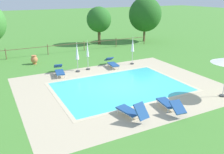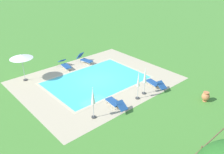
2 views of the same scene
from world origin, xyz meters
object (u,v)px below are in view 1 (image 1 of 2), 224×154
patio_umbrella_closed_row_west (133,46)px  tree_centre (145,14)px  sun_lounger_north_near_steps (59,70)px  patio_umbrella_closed_row_centre (88,52)px  sun_lounger_north_far (170,104)px  terracotta_urn_near_fence (34,60)px  patio_umbrella_closed_row_mid_west (77,53)px  tree_west_mid (99,20)px  sun_lounger_north_mid (112,63)px  sun_lounger_north_end (132,111)px

patio_umbrella_closed_row_west → tree_centre: (6.96, 8.21, 1.76)m
sun_lounger_north_near_steps → patio_umbrella_closed_row_west: size_ratio=0.90×
patio_umbrella_closed_row_centre → tree_centre: tree_centre is taller
sun_lounger_north_far → terracotta_urn_near_fence: terracotta_urn_near_fence is taller
patio_umbrella_closed_row_west → terracotta_urn_near_fence: 8.60m
patio_umbrella_closed_row_mid_west → patio_umbrella_closed_row_west: bearing=-1.7°
patio_umbrella_closed_row_west → tree_west_mid: size_ratio=0.54×
terracotta_urn_near_fence → tree_west_mid: bearing=31.5°
terracotta_urn_near_fence → patio_umbrella_closed_row_west: bearing=-27.6°
sun_lounger_north_far → patio_umbrella_closed_row_centre: patio_umbrella_closed_row_centre is taller
tree_west_mid → patio_umbrella_closed_row_mid_west: bearing=-123.7°
patio_umbrella_closed_row_mid_west → sun_lounger_north_mid: bearing=-1.7°
sun_lounger_north_far → sun_lounger_north_mid: bearing=83.4°
sun_lounger_north_near_steps → terracotta_urn_near_fence: size_ratio=2.74×
terracotta_urn_near_fence → sun_lounger_north_near_steps: bearing=-74.3°
patio_umbrella_closed_row_mid_west → patio_umbrella_closed_row_centre: size_ratio=0.97×
sun_lounger_north_end → patio_umbrella_closed_row_centre: 8.60m
sun_lounger_north_end → tree_west_mid: 18.69m
patio_umbrella_closed_row_mid_west → patio_umbrella_closed_row_centre: (0.93, 0.16, -0.02)m
sun_lounger_north_near_steps → tree_west_mid: bearing=50.5°
sun_lounger_north_near_steps → patio_umbrella_closed_row_west: 6.57m
sun_lounger_north_near_steps → patio_umbrella_closed_row_mid_west: 1.90m
sun_lounger_north_mid → tree_centre: (8.92, 8.15, 2.98)m
sun_lounger_north_mid → tree_centre: bearing=42.4°
sun_lounger_north_end → tree_west_mid: size_ratio=0.44×
sun_lounger_north_mid → sun_lounger_north_end: sun_lounger_north_end is taller
sun_lounger_north_end → tree_centre: 20.57m
sun_lounger_north_mid → sun_lounger_north_far: 8.48m
sun_lounger_north_near_steps → tree_west_mid: tree_west_mid is taller
sun_lounger_north_end → tree_centre: (12.12, 16.36, 2.94)m
patio_umbrella_closed_row_west → patio_umbrella_closed_row_mid_west: size_ratio=1.00×
sun_lounger_north_end → patio_umbrella_closed_row_centre: (1.14, 8.46, 1.09)m
terracotta_urn_near_fence → tree_west_mid: (8.69, 5.32, 2.48)m
sun_lounger_north_near_steps → sun_lounger_north_far: sun_lounger_north_far is taller
patio_umbrella_closed_row_west → patio_umbrella_closed_row_centre: bearing=175.7°
patio_umbrella_closed_row_centre → tree_centre: size_ratio=0.45×
sun_lounger_north_near_steps → patio_umbrella_closed_row_west: patio_umbrella_closed_row_west is taller
patio_umbrella_closed_row_mid_west → tree_centre: size_ratio=0.43×
patio_umbrella_closed_row_west → terracotta_urn_near_fence: size_ratio=3.06×
sun_lounger_north_end → patio_umbrella_closed_row_centre: bearing=82.3°
sun_lounger_north_far → tree_west_mid: (4.07, 17.64, 2.53)m
sun_lounger_north_near_steps → sun_lounger_north_mid: same height
sun_lounger_north_far → patio_umbrella_closed_row_mid_west: patio_umbrella_closed_row_mid_west is taller
patio_umbrella_closed_row_mid_west → tree_centre: 14.49m
sun_lounger_north_far → patio_umbrella_closed_row_mid_west: bearing=103.3°
sun_lounger_north_mid → sun_lounger_north_far: size_ratio=1.00×
sun_lounger_north_near_steps → sun_lounger_north_mid: 4.50m
sun_lounger_north_end → tree_centre: size_ratio=0.36×
sun_lounger_north_end → tree_west_mid: tree_west_mid is taller
patio_umbrella_closed_row_centre → tree_west_mid: 10.44m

